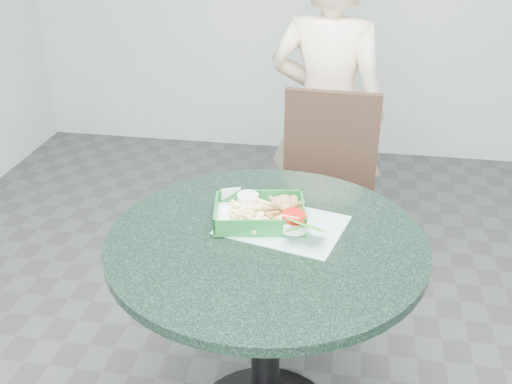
% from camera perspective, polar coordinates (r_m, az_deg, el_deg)
% --- Properties ---
extents(cafe_table, '(0.95, 0.95, 0.75)m').
position_cam_1_polar(cafe_table, '(1.88, 0.96, -9.28)').
color(cafe_table, black).
rests_on(cafe_table, floor).
extents(dining_chair, '(0.41, 0.41, 0.93)m').
position_cam_1_polar(dining_chair, '(2.61, 6.81, 0.47)').
color(dining_chair, '#382719').
rests_on(dining_chair, floor).
extents(diner_person, '(0.60, 0.45, 1.49)m').
position_cam_1_polar(diner_person, '(2.82, 6.73, 7.31)').
color(diner_person, beige).
rests_on(diner_person, floor).
extents(placemat, '(0.42, 0.35, 0.00)m').
position_cam_1_polar(placemat, '(1.85, 2.54, -3.70)').
color(placemat, '#8DB5B1').
rests_on(placemat, cafe_table).
extents(food_basket, '(0.27, 0.20, 0.06)m').
position_cam_1_polar(food_basket, '(1.86, 0.33, -2.85)').
color(food_basket, '#166727').
rests_on(food_basket, placemat).
extents(crab_sandwich, '(0.12, 0.12, 0.07)m').
position_cam_1_polar(crab_sandwich, '(1.84, 2.69, -2.08)').
color(crab_sandwich, tan).
rests_on(crab_sandwich, food_basket).
extents(fries_pile, '(0.15, 0.15, 0.04)m').
position_cam_1_polar(fries_pile, '(1.84, -0.67, -2.49)').
color(fries_pile, '#FFE694').
rests_on(fries_pile, food_basket).
extents(sauce_ramekin, '(0.07, 0.07, 0.04)m').
position_cam_1_polar(sauce_ramekin, '(1.89, -0.51, -1.11)').
color(sauce_ramekin, white).
rests_on(sauce_ramekin, food_basket).
extents(garnish_cup, '(0.13, 0.12, 0.05)m').
position_cam_1_polar(garnish_cup, '(1.76, 3.47, -3.78)').
color(garnish_cup, white).
rests_on(garnish_cup, food_basket).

